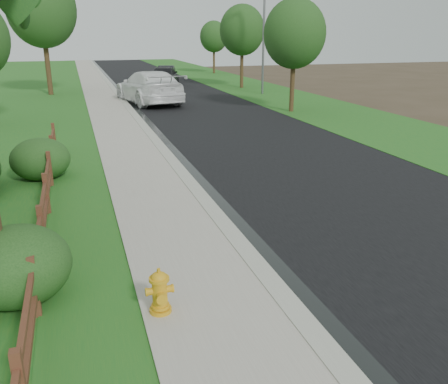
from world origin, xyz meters
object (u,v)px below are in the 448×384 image
object	(u,v)px
fire_hydrant	(160,292)
ranch_fence	(44,208)
white_suv	(149,87)
streetlight	(262,29)
dark_car_mid	(165,76)

from	to	relation	value
fire_hydrant	ranch_fence	bearing A→B (deg)	114.50
white_suv	ranch_fence	bearing A→B (deg)	64.79
ranch_fence	white_suv	xyz separation A→B (m)	(5.60, 20.47, 0.43)
ranch_fence	white_suv	distance (m)	21.23
ranch_fence	fire_hydrant	size ratio (longest dim) A/B	21.78
streetlight	dark_car_mid	bearing A→B (deg)	127.80
white_suv	dark_car_mid	distance (m)	10.24
streetlight	white_suv	bearing A→B (deg)	-165.02
dark_car_mid	ranch_fence	bearing A→B (deg)	91.46
fire_hydrant	white_suv	xyz separation A→B (m)	(3.70, 24.64, 0.59)
ranch_fence	white_suv	size ratio (longest dim) A/B	2.38
ranch_fence	dark_car_mid	xyz separation A→B (m)	(8.47, 30.30, 0.29)
fire_hydrant	streetlight	bearing A→B (deg)	65.32
fire_hydrant	white_suv	world-z (taller)	white_suv
dark_car_mid	streetlight	distance (m)	10.20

